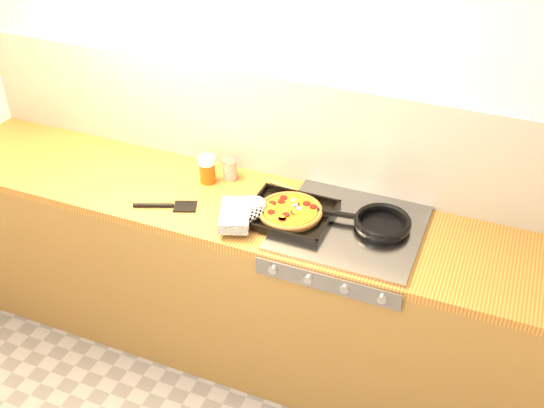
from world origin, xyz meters
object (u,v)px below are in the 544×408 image
at_px(pizza_on_tray, 275,212).
at_px(tomato_can, 230,169).
at_px(frying_pan, 381,223).
at_px(juice_glass, 207,169).

bearing_deg(pizza_on_tray, tomato_can, 144.94).
bearing_deg(frying_pan, juice_glass, 175.84).
distance_m(pizza_on_tray, frying_pan, 0.45).
xyz_separation_m(pizza_on_tray, tomato_can, (-0.33, 0.23, 0.01)).
height_order(frying_pan, juice_glass, juice_glass).
xyz_separation_m(tomato_can, juice_glass, (-0.09, -0.07, 0.02)).
xyz_separation_m(pizza_on_tray, frying_pan, (0.44, 0.10, -0.00)).
relative_size(pizza_on_tray, frying_pan, 1.15).
height_order(frying_pan, tomato_can, tomato_can).
bearing_deg(juice_glass, tomato_can, 37.94).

